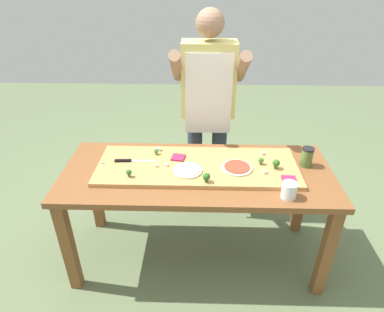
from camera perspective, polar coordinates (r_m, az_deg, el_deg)
ground_plane at (r=2.66m, az=0.77°, el=-16.30°), size 8.00×8.00×0.00m
prep_table at (r=2.23m, az=0.89°, el=-4.71°), size 1.76×0.73×0.76m
cutting_board at (r=2.19m, az=0.86°, el=-1.77°), size 1.31×0.48×0.03m
chefs_knife at (r=2.25m, az=-10.58°, el=-0.80°), size 0.28×0.04×0.02m
pizza_whole_white_garlic at (r=2.12m, az=-0.78°, el=-2.42°), size 0.19×0.19×0.02m
pizza_whole_tomato_red at (r=2.16m, az=7.69°, el=-1.93°), size 0.20×0.20×0.02m
pizza_slice_center at (r=2.25m, az=-2.37°, el=-0.26°), size 0.10×0.10×0.01m
pizza_slice_far_left at (r=2.11m, az=16.25°, el=-3.93°), size 0.09×0.09×0.01m
broccoli_floret_center_right at (r=2.19m, az=14.16°, el=-1.21°), size 0.05×0.05×0.06m
broccoli_floret_back_left at (r=2.22m, az=11.70°, el=-0.74°), size 0.04×0.04×0.05m
broccoli_floret_center_left at (r=2.00m, az=2.48°, el=-3.59°), size 0.05×0.05×0.06m
broccoli_floret_front_mid at (r=2.30m, az=-6.13°, el=0.80°), size 0.03×0.03×0.04m
broccoli_floret_back_mid at (r=2.09m, az=-10.73°, el=-2.81°), size 0.03×0.03×0.05m
cheese_crumble_a at (r=2.35m, az=-5.61°, el=1.16°), size 0.02×0.02×0.02m
cheese_crumble_b at (r=2.17m, az=-4.39°, el=-1.52°), size 0.02×0.02×0.02m
cheese_crumble_c at (r=2.27m, az=-15.01°, el=-1.11°), size 0.02×0.02×0.01m
cheese_crumble_d at (r=2.17m, az=-6.13°, el=-1.65°), size 0.02×0.02×0.02m
cheese_crumble_e at (r=2.34m, az=11.95°, el=0.47°), size 0.02×0.02×0.02m
cheese_crumble_f at (r=2.14m, az=12.36°, el=-2.70°), size 0.02×0.02×0.02m
flour_cup at (r=2.00m, az=16.24°, el=-5.78°), size 0.09×0.09×0.10m
sauce_jar at (r=2.32m, az=19.03°, el=-0.16°), size 0.08×0.08×0.13m
cook_center at (r=2.59m, az=2.77°, el=9.14°), size 0.54×0.39×1.67m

